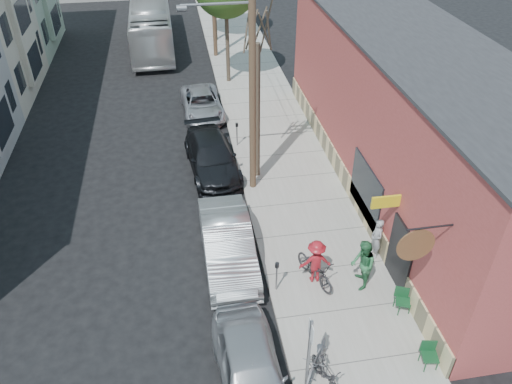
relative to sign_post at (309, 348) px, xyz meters
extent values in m
plane|color=black|center=(-2.35, 4.51, -1.83)|extent=(120.00, 120.00, 0.00)
cube|color=#9C9990|center=(1.90, 15.51, -1.76)|extent=(4.50, 58.00, 0.15)
cube|color=#A33F3C|center=(6.65, 9.51, 1.42)|extent=(5.00, 20.00, 6.50)
cube|color=#2B2B2D|center=(6.65, 9.51, 4.72)|extent=(5.20, 20.20, 0.12)
cube|color=#D4BD85|center=(4.13, 9.51, -1.28)|extent=(0.10, 20.00, 1.10)
cube|color=black|center=(4.12, 3.51, -0.53)|extent=(0.10, 1.60, 2.60)
cube|color=black|center=(4.12, 7.01, -0.23)|extent=(0.08, 3.00, 2.20)
cylinder|color=brown|center=(3.20, 1.31, 2.07)|extent=(1.10, 0.06, 1.10)
cube|color=gold|center=(3.65, 4.31, 1.27)|extent=(1.00, 0.08, 0.45)
cube|color=#C1B69E|center=(-11.60, 22.51, 2.67)|extent=(1.10, 3.20, 7.00)
cube|color=slate|center=(0.00, 0.00, -0.28)|extent=(0.07, 0.07, 2.80)
cube|color=silver|center=(0.00, 0.00, 0.72)|extent=(0.02, 0.45, 0.60)
cylinder|color=slate|center=(-0.10, 3.78, -1.13)|extent=(0.06, 0.06, 1.10)
cylinder|color=black|center=(-0.10, 3.78, -0.53)|extent=(0.14, 0.14, 0.18)
cylinder|color=slate|center=(-0.10, 13.76, -1.13)|extent=(0.06, 0.06, 1.10)
cylinder|color=black|center=(-0.10, 13.76, -0.53)|extent=(0.14, 0.14, 0.18)
cylinder|color=#503A28|center=(0.10, 10.08, 3.32)|extent=(0.28, 0.28, 10.00)
cylinder|color=slate|center=(-2.40, 10.08, 6.22)|extent=(0.35, 0.24, 0.24)
cylinder|color=#44392C|center=(0.45, 10.95, 1.42)|extent=(0.24, 0.24, 6.20)
cylinder|color=#44392C|center=(0.45, 21.85, 1.08)|extent=(0.24, 0.24, 5.52)
imported|color=gray|center=(3.85, 4.86, -0.85)|extent=(0.41, 0.61, 1.66)
imported|color=#2B6C3F|center=(2.81, 3.48, -0.70)|extent=(0.90, 1.07, 1.96)
imported|color=maroon|center=(1.32, 4.02, -0.82)|extent=(1.15, 0.70, 1.73)
imported|color=black|center=(1.32, 4.02, -1.15)|extent=(1.36, 2.14, 1.06)
imported|color=black|center=(0.55, -0.07, -1.20)|extent=(0.84, 1.66, 0.96)
imported|color=slate|center=(0.45, 0.48, -1.21)|extent=(1.50, 1.85, 0.94)
imported|color=#A3A5AA|center=(-1.55, 0.28, -1.05)|extent=(2.05, 4.68, 1.57)
imported|color=#B7BCBF|center=(-1.55, 5.63, -0.99)|extent=(1.82, 5.11, 1.68)
imported|color=black|center=(-1.55, 11.88, -1.07)|extent=(2.59, 5.40, 1.52)
imported|color=#A8A8B0|center=(-1.55, 17.73, -1.19)|extent=(2.36, 4.75, 1.29)
imported|color=silver|center=(-4.28, 29.66, -0.17)|extent=(2.96, 11.99, 3.33)
camera|label=1|loc=(-2.80, -8.00, 11.25)|focal=35.00mm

